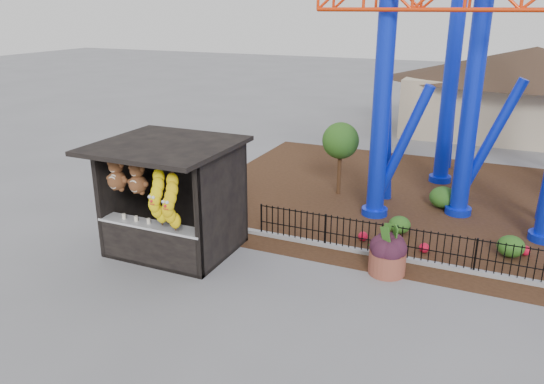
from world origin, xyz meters
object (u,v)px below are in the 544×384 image
at_px(terracotta_planter, 387,263).
at_px(roller_coaster, 525,8).
at_px(prize_booth, 168,201).
at_px(potted_plant, 382,252).

bearing_deg(terracotta_planter, roller_coaster, 68.76).
height_order(prize_booth, roller_coaster, roller_coaster).
bearing_deg(roller_coaster, prize_booth, -137.86).
relative_size(roller_coaster, terracotta_planter, 11.69).
relative_size(prize_booth, potted_plant, 4.40).
bearing_deg(terracotta_planter, prize_booth, -167.70).
xyz_separation_m(prize_booth, roller_coaster, (8.11, 7.34, 4.90)).
distance_m(roller_coaster, terracotta_planter, 8.96).
height_order(terracotta_planter, potted_plant, potted_plant).
height_order(prize_booth, terracotta_planter, prize_booth).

